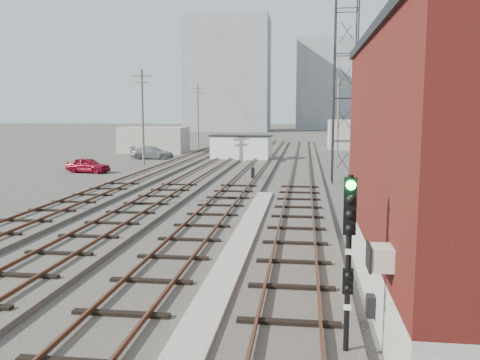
% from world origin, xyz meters
% --- Properties ---
extents(ground, '(320.00, 320.00, 0.00)m').
position_xyz_m(ground, '(0.00, 60.00, 0.00)').
color(ground, '#282621').
rests_on(ground, ground).
extents(track_right, '(3.20, 90.00, 0.39)m').
position_xyz_m(track_right, '(2.50, 39.00, 0.11)').
color(track_right, '#332D28').
rests_on(track_right, ground).
extents(track_mid_right, '(3.20, 90.00, 0.39)m').
position_xyz_m(track_mid_right, '(-1.50, 39.00, 0.11)').
color(track_mid_right, '#332D28').
rests_on(track_mid_right, ground).
extents(track_mid_left, '(3.20, 90.00, 0.39)m').
position_xyz_m(track_mid_left, '(-5.50, 39.00, 0.11)').
color(track_mid_left, '#332D28').
rests_on(track_mid_left, ground).
extents(track_left, '(3.20, 90.00, 0.39)m').
position_xyz_m(track_left, '(-9.50, 39.00, 0.11)').
color(track_left, '#332D28').
rests_on(track_left, ground).
extents(platform_curb, '(0.90, 28.00, 0.26)m').
position_xyz_m(platform_curb, '(0.50, 14.00, 0.13)').
color(platform_curb, gray).
rests_on(platform_curb, ground).
extents(lattice_tower, '(1.60, 1.60, 15.00)m').
position_xyz_m(lattice_tower, '(5.50, 35.00, 7.50)').
color(lattice_tower, black).
rests_on(lattice_tower, ground).
extents(utility_pole_left_b, '(1.80, 0.24, 9.00)m').
position_xyz_m(utility_pole_left_b, '(-12.50, 45.00, 4.80)').
color(utility_pole_left_b, '#595147').
rests_on(utility_pole_left_b, ground).
extents(utility_pole_left_c, '(1.80, 0.24, 9.00)m').
position_xyz_m(utility_pole_left_c, '(-12.50, 70.00, 4.80)').
color(utility_pole_left_c, '#595147').
rests_on(utility_pole_left_c, ground).
extents(utility_pole_right_a, '(1.80, 0.24, 9.00)m').
position_xyz_m(utility_pole_right_a, '(6.50, 28.00, 4.80)').
color(utility_pole_right_a, '#595147').
rests_on(utility_pole_right_a, ground).
extents(utility_pole_right_b, '(1.80, 0.24, 9.00)m').
position_xyz_m(utility_pole_right_b, '(6.50, 58.00, 4.80)').
color(utility_pole_right_b, '#595147').
rests_on(utility_pole_right_b, ground).
extents(apartment_left, '(22.00, 14.00, 30.00)m').
position_xyz_m(apartment_left, '(-18.00, 135.00, 15.00)').
color(apartment_left, gray).
rests_on(apartment_left, ground).
extents(apartment_right, '(16.00, 12.00, 26.00)m').
position_xyz_m(apartment_right, '(8.00, 150.00, 13.00)').
color(apartment_right, gray).
rests_on(apartment_right, ground).
extents(shed_left, '(8.00, 5.00, 3.20)m').
position_xyz_m(shed_left, '(-16.00, 60.00, 1.60)').
color(shed_left, gray).
rests_on(shed_left, ground).
extents(shed_right, '(6.00, 6.00, 4.00)m').
position_xyz_m(shed_right, '(9.00, 70.00, 2.00)').
color(shed_right, gray).
rests_on(shed_right, ground).
extents(signal_mast, '(0.40, 0.41, 3.82)m').
position_xyz_m(signal_mast, '(3.70, 8.24, 2.21)').
color(signal_mast, gray).
rests_on(signal_mast, ground).
extents(switch_stand, '(0.31, 0.31, 1.16)m').
position_xyz_m(switch_stand, '(-1.00, 35.27, 0.55)').
color(switch_stand, black).
rests_on(switch_stand, ground).
extents(site_trailer, '(6.58, 3.40, 2.66)m').
position_xyz_m(site_trailer, '(-3.86, 51.06, 1.34)').
color(site_trailer, silver).
rests_on(site_trailer, ground).
extents(car_red, '(3.92, 2.11, 1.27)m').
position_xyz_m(car_red, '(-15.21, 38.55, 0.63)').
color(car_red, maroon).
rests_on(car_red, ground).
extents(car_silver, '(3.94, 2.18, 1.23)m').
position_xyz_m(car_silver, '(-13.79, 52.32, 0.62)').
color(car_silver, '#9C9FA3').
rests_on(car_silver, ground).
extents(car_grey, '(4.73, 1.94, 1.37)m').
position_xyz_m(car_grey, '(-13.71, 51.59, 0.68)').
color(car_grey, gray).
rests_on(car_grey, ground).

